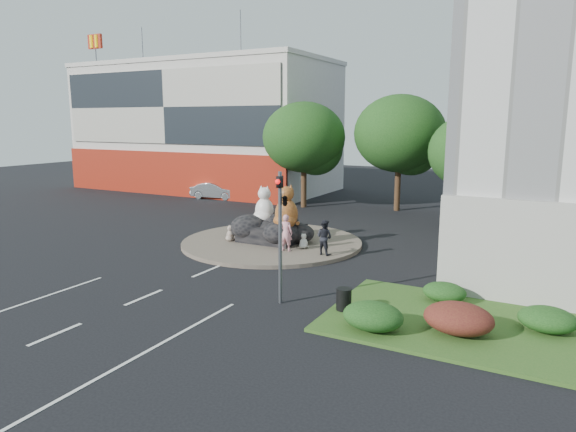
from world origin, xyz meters
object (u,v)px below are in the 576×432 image
(parked_car, at_px, (216,191))
(kitten_calico, at_px, (230,233))
(pedestrian_pink, at_px, (286,233))
(litter_bin, at_px, (344,299))
(pedestrian_dark, at_px, (324,237))
(cat_white, at_px, (264,204))
(cat_tabby, at_px, (286,206))
(kitten_white, at_px, (304,241))

(parked_car, bearing_deg, kitten_calico, -151.05)
(pedestrian_pink, relative_size, parked_car, 0.43)
(kitten_calico, bearing_deg, litter_bin, -7.32)
(pedestrian_dark, distance_m, litter_bin, 7.45)
(cat_white, relative_size, parked_car, 0.49)
(cat_white, xyz_separation_m, cat_tabby, (1.79, -0.69, 0.13))
(cat_white, bearing_deg, kitten_white, -15.42)
(kitten_calico, distance_m, litter_bin, 11.64)
(cat_white, height_order, kitten_white, cat_white)
(cat_white, xyz_separation_m, pedestrian_dark, (4.48, -1.68, -1.08))
(cat_tabby, height_order, litter_bin, cat_tabby)
(cat_white, xyz_separation_m, kitten_calico, (-1.37, -1.45, -1.52))
(cat_tabby, relative_size, kitten_white, 2.92)
(pedestrian_dark, bearing_deg, kitten_white, -11.79)
(kitten_white, relative_size, litter_bin, 1.03)
(cat_white, height_order, pedestrian_dark, cat_white)
(cat_tabby, bearing_deg, pedestrian_pink, -88.05)
(kitten_calico, relative_size, litter_bin, 1.14)
(kitten_white, bearing_deg, cat_white, 129.64)
(cat_white, xyz_separation_m, pedestrian_pink, (2.44, -1.95, -1.01))
(kitten_white, xyz_separation_m, pedestrian_pink, (-0.56, -0.92, 0.55))
(kitten_calico, xyz_separation_m, parked_car, (-10.78, 13.38, 0.07))
(cat_tabby, xyz_separation_m, pedestrian_dark, (2.69, -0.99, -1.21))
(kitten_calico, bearing_deg, cat_tabby, 41.35)
(cat_white, relative_size, litter_bin, 2.69)
(parked_car, bearing_deg, pedestrian_dark, -139.21)
(cat_tabby, distance_m, litter_bin, 9.96)
(parked_car, bearing_deg, cat_white, -144.37)
(kitten_calico, distance_m, parked_car, 17.18)
(pedestrian_pink, bearing_deg, kitten_white, -128.56)
(kitten_white, distance_m, litter_bin, 8.78)
(litter_bin, bearing_deg, cat_tabby, 130.55)
(litter_bin, bearing_deg, cat_white, 135.07)
(kitten_calico, xyz_separation_m, kitten_white, (4.37, 0.42, -0.04))
(cat_white, height_order, cat_tabby, cat_tabby)
(pedestrian_pink, xyz_separation_m, parked_car, (-14.59, 13.88, -0.43))
(pedestrian_dark, xyz_separation_m, parked_car, (-16.62, 13.61, -0.36))
(cat_tabby, relative_size, pedestrian_dark, 1.35)
(litter_bin, bearing_deg, pedestrian_pink, 132.73)
(cat_tabby, bearing_deg, kitten_white, -41.23)
(cat_tabby, xyz_separation_m, litter_bin, (6.37, -7.45, -1.78))
(kitten_calico, distance_m, pedestrian_pink, 3.88)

